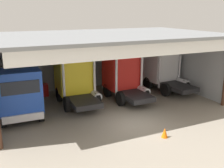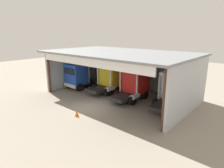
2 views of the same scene
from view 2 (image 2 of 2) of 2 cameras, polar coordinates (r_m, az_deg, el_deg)
ground_plane at (r=19.34m, az=-6.26°, el=-6.86°), size 80.00×80.00×0.00m
workshop_shed at (r=22.23m, az=3.74°, el=5.87°), size 16.33×10.07×5.18m
truck_blue_center_bay at (r=25.52m, az=-10.20°, el=2.50°), size 2.69×4.21×3.55m
truck_yellow_right_bay at (r=23.78m, az=-0.40°, el=1.90°), size 2.68×5.14×3.34m
truck_red_left_bay at (r=21.17m, az=6.50°, el=0.31°), size 2.60×4.94×3.52m
truck_white_yard_outside at (r=19.71m, az=17.72°, el=-1.59°), size 2.82×5.06×3.49m
oil_drum at (r=23.05m, az=14.40°, el=-2.39°), size 0.58×0.58×0.94m
tool_cart at (r=27.33m, az=0.06°, el=0.88°), size 0.90×0.60×1.00m
traffic_cone at (r=17.40m, az=-10.50°, el=-8.59°), size 0.36×0.36×0.56m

